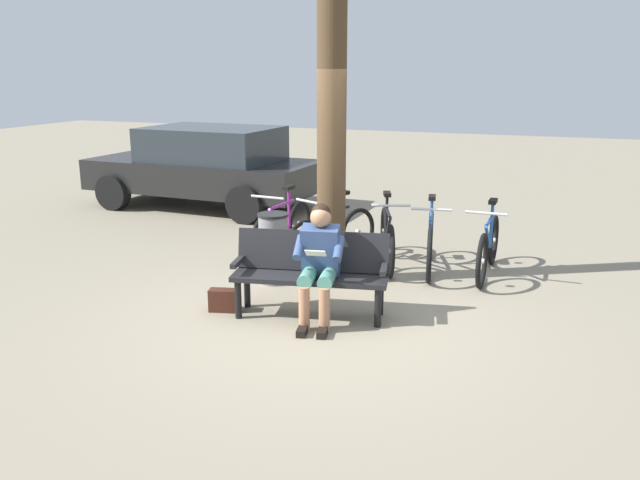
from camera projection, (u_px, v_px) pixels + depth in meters
name	position (u px, v px, depth m)	size (l,w,h in m)	color
ground_plane	(323.00, 319.00, 6.75)	(40.00, 40.00, 0.00)	gray
bench	(311.00, 268.00, 6.79)	(1.66, 0.78, 0.87)	black
person_reading	(319.00, 258.00, 6.58)	(0.54, 0.81, 1.20)	#334772
handbag	(223.00, 300.00, 6.96)	(0.30, 0.14, 0.24)	#3F1E14
tree_trunk	(332.00, 109.00, 7.45)	(0.34, 0.34, 4.11)	#4C3823
litter_bin	(274.00, 248.00, 7.82)	(0.37, 0.37, 0.85)	slate
bicycle_blue	(488.00, 248.00, 8.09)	(0.48, 1.68, 0.94)	black
bicycle_green	(430.00, 243.00, 8.31)	(0.50, 1.66, 0.94)	black
bicycle_purple	(387.00, 238.00, 8.54)	(0.68, 1.60, 0.94)	black
bicycle_orange	(332.00, 236.00, 8.64)	(0.77, 1.55, 0.94)	black
bicycle_red	(283.00, 229.00, 9.00)	(0.48, 1.68, 0.94)	black
parked_car	(207.00, 165.00, 11.99)	(4.27, 2.16, 1.47)	black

